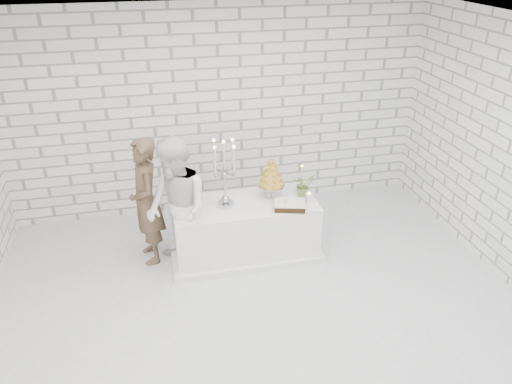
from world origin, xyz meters
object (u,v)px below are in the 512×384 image
at_px(groom, 146,202).
at_px(bride, 177,209).
at_px(croquembouche, 271,177).
at_px(candelabra, 225,174).
at_px(cake_table, 245,228).

bearing_deg(groom, bride, 35.99).
bearing_deg(groom, croquembouche, 77.93).
bearing_deg(candelabra, bride, -165.85).
relative_size(bride, croquembouche, 3.21).
bearing_deg(bride, groom, -155.13).
xyz_separation_m(cake_table, croquembouche, (0.37, 0.10, 0.65)).
bearing_deg(croquembouche, groom, 177.05).
relative_size(cake_table, candelabra, 2.06).
bearing_deg(bride, croquembouche, 82.23).
bearing_deg(cake_table, candelabra, -174.88).
height_order(groom, bride, bride).
height_order(bride, croquembouche, bride).
distance_m(groom, croquembouche, 1.58).
bearing_deg(candelabra, groom, 168.28).
distance_m(groom, bride, 0.50).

